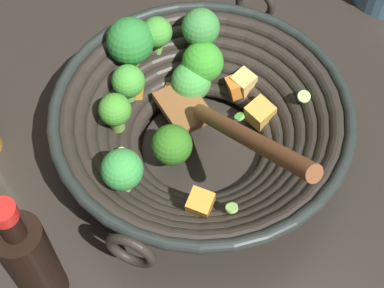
{
  "coord_description": "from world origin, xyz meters",
  "views": [
    {
      "loc": [
        0.33,
        -0.22,
        0.61
      ],
      "look_at": [
        0.0,
        -0.01,
        0.03
      ],
      "focal_mm": 54.33,
      "sensor_mm": 36.0,
      "label": 1
    }
  ],
  "objects": [
    {
      "name": "ground_plane",
      "position": [
        0.0,
        0.0,
        0.0
      ],
      "size": [
        4.0,
        4.0,
        0.0
      ],
      "primitive_type": "plane",
      "color": "#28231E"
    },
    {
      "name": "wok",
      "position": [
        -0.01,
        -0.0,
        0.06
      ],
      "size": [
        0.36,
        0.35,
        0.2
      ],
      "color": "black",
      "rests_on": "ground"
    },
    {
      "name": "soy_sauce_bottle",
      "position": [
        0.06,
        -0.24,
        0.08
      ],
      "size": [
        0.05,
        0.05,
        0.18
      ],
      "color": "black",
      "rests_on": "ground"
    }
  ]
}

